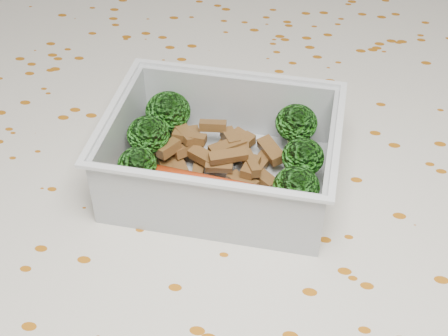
# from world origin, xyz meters

# --- Properties ---
(dining_table) EXTENTS (1.40, 0.90, 0.75)m
(dining_table) POSITION_xyz_m (0.00, 0.00, 0.67)
(dining_table) COLOR brown
(dining_table) RESTS_ON ground
(tablecloth) EXTENTS (1.46, 0.96, 0.19)m
(tablecloth) POSITION_xyz_m (0.00, 0.00, 0.72)
(tablecloth) COLOR beige
(tablecloth) RESTS_ON dining_table
(lunch_container) EXTENTS (0.17, 0.14, 0.06)m
(lunch_container) POSITION_xyz_m (0.01, 0.01, 0.78)
(lunch_container) COLOR silver
(lunch_container) RESTS_ON tablecloth
(broccoli_florets) EXTENTS (0.15, 0.10, 0.04)m
(broccoli_florets) POSITION_xyz_m (0.01, 0.02, 0.79)
(broccoli_florets) COLOR #608C3F
(broccoli_florets) RESTS_ON lunch_container
(meat_pile) EXTENTS (0.10, 0.07, 0.03)m
(meat_pile) POSITION_xyz_m (0.00, 0.02, 0.77)
(meat_pile) COLOR brown
(meat_pile) RESTS_ON lunch_container
(sausage) EXTENTS (0.15, 0.04, 0.03)m
(sausage) POSITION_xyz_m (0.01, -0.02, 0.78)
(sausage) COLOR red
(sausage) RESTS_ON lunch_container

